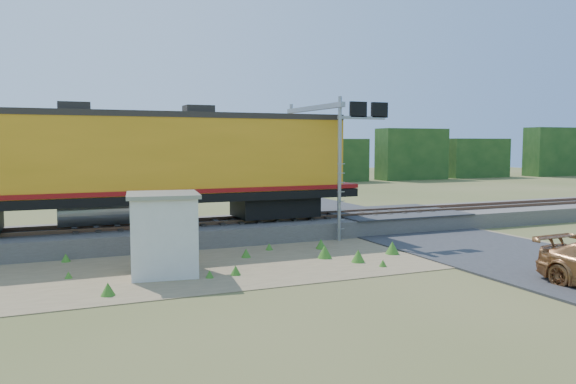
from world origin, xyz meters
name	(u,v)px	position (x,y,z in m)	size (l,w,h in m)	color
ground	(325,258)	(0.00, 0.00, 0.00)	(140.00, 140.00, 0.00)	#475123
ballast	(270,227)	(0.00, 6.00, 0.40)	(70.00, 5.00, 0.80)	slate
rails	(270,218)	(0.00, 6.00, 0.88)	(70.00, 1.54, 0.16)	brown
dirt_shoulder	(273,260)	(-2.00, 0.50, 0.01)	(26.00, 8.00, 0.03)	#8C7754
road	(455,241)	(7.00, 0.74, 0.09)	(7.00, 66.00, 0.86)	#38383A
tree_line_north	(156,158)	(0.00, 38.00, 3.07)	(130.00, 3.00, 6.50)	#193C15
weed_clumps	(240,265)	(-3.50, 0.10, 0.00)	(15.00, 6.20, 0.56)	#3B7722
locomotive	(120,162)	(-7.05, 6.00, 3.69)	(21.47, 3.27, 5.54)	black
shed	(163,233)	(-6.37, -0.28, 1.44)	(2.69, 2.69, 2.84)	silver
signal_gantry	(325,133)	(2.67, 5.35, 5.02)	(2.64, 6.20, 6.66)	gray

